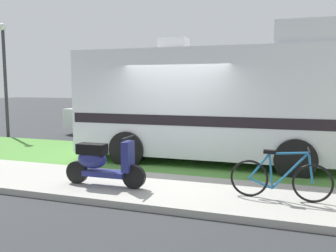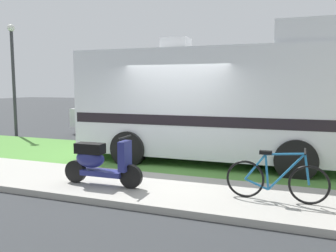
# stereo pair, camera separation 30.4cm
# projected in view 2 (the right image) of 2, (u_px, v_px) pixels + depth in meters

# --- Properties ---
(ground_plane) EXTENTS (80.00, 80.00, 0.00)m
(ground_plane) POSITION_uv_depth(u_px,v_px,m) (168.00, 177.00, 7.86)
(ground_plane) COLOR #2D3033
(sidewalk) EXTENTS (24.00, 2.00, 0.12)m
(sidewalk) POSITION_uv_depth(u_px,v_px,m) (145.00, 189.00, 6.75)
(sidewalk) COLOR #9E9B93
(sidewalk) RESTS_ON ground
(grass_strip) EXTENTS (24.00, 3.40, 0.08)m
(grass_strip) POSITION_uv_depth(u_px,v_px,m) (188.00, 161.00, 9.25)
(grass_strip) COLOR #4C8438
(grass_strip) RESTS_ON ground
(motorhome_rv) EXTENTS (6.75, 2.72, 3.39)m
(motorhome_rv) POSITION_uv_depth(u_px,v_px,m) (217.00, 101.00, 9.08)
(motorhome_rv) COLOR silver
(motorhome_rv) RESTS_ON ground
(scooter) EXTENTS (1.64, 0.50, 0.97)m
(scooter) POSITION_uv_depth(u_px,v_px,m) (99.00, 161.00, 6.75)
(scooter) COLOR black
(scooter) RESTS_ON ground
(bicycle) EXTENTS (1.65, 0.52, 0.88)m
(bicycle) POSITION_uv_depth(u_px,v_px,m) (276.00, 179.00, 5.82)
(bicycle) COLOR black
(bicycle) RESTS_ON ground
(pickup_truck_near) EXTENTS (5.63, 2.50, 1.72)m
(pickup_truck_near) POSITION_uv_depth(u_px,v_px,m) (153.00, 113.00, 14.13)
(pickup_truck_near) COLOR silver
(pickup_truck_near) RESTS_ON ground
(street_lamp_post) EXTENTS (0.28, 0.28, 4.34)m
(street_lamp_post) POSITION_uv_depth(u_px,v_px,m) (13.00, 69.00, 13.68)
(street_lamp_post) COLOR #333338
(street_lamp_post) RESTS_ON ground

